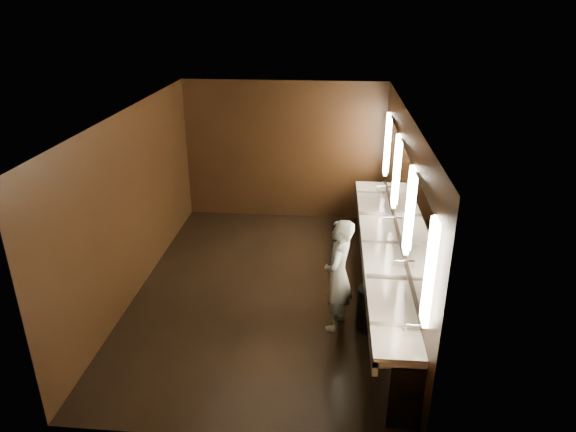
# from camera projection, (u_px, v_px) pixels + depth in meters

# --- Properties ---
(floor) EXTENTS (6.00, 6.00, 0.00)m
(floor) POSITION_uv_depth(u_px,v_px,m) (266.00, 289.00, 8.13)
(floor) COLOR black
(floor) RESTS_ON ground
(ceiling) EXTENTS (4.00, 6.00, 0.02)m
(ceiling) POSITION_uv_depth(u_px,v_px,m) (263.00, 113.00, 7.02)
(ceiling) COLOR #2D2D2B
(ceiling) RESTS_ON wall_back
(wall_back) EXTENTS (4.00, 0.02, 2.80)m
(wall_back) POSITION_uv_depth(u_px,v_px,m) (284.00, 151.00, 10.32)
(wall_back) COLOR black
(wall_back) RESTS_ON floor
(wall_front) EXTENTS (4.00, 0.02, 2.80)m
(wall_front) POSITION_uv_depth(u_px,v_px,m) (224.00, 328.00, 4.83)
(wall_front) COLOR black
(wall_front) RESTS_ON floor
(wall_left) EXTENTS (0.02, 6.00, 2.80)m
(wall_left) POSITION_uv_depth(u_px,v_px,m) (133.00, 203.00, 7.74)
(wall_left) COLOR black
(wall_left) RESTS_ON floor
(wall_right) EXTENTS (0.02, 6.00, 2.80)m
(wall_right) POSITION_uv_depth(u_px,v_px,m) (402.00, 212.00, 7.41)
(wall_right) COLOR black
(wall_right) RESTS_ON floor
(sink_counter) EXTENTS (0.55, 5.40, 1.01)m
(sink_counter) POSITION_uv_depth(u_px,v_px,m) (383.00, 267.00, 7.79)
(sink_counter) COLOR black
(sink_counter) RESTS_ON floor
(mirror_band) EXTENTS (0.06, 5.03, 1.15)m
(mirror_band) POSITION_uv_depth(u_px,v_px,m) (403.00, 190.00, 7.28)
(mirror_band) COLOR #FAE2BA
(mirror_band) RESTS_ON wall_right
(person) EXTENTS (0.53, 0.67, 1.62)m
(person) POSITION_uv_depth(u_px,v_px,m) (338.00, 275.00, 6.93)
(person) COLOR #96BFE0
(person) RESTS_ON floor
(trash_bin) EXTENTS (0.49, 0.49, 0.61)m
(trash_bin) POSITION_uv_depth(u_px,v_px,m) (371.00, 308.00, 7.10)
(trash_bin) COLOR black
(trash_bin) RESTS_ON floor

